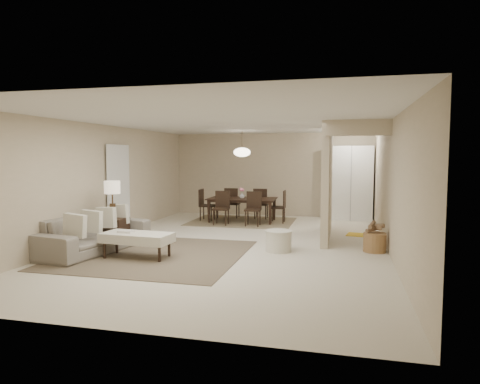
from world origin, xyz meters
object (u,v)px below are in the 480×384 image
(pantry_cabinet, at_px, (351,183))
(dining_table, at_px, (242,210))
(side_table, at_px, (113,232))
(sofa, at_px, (95,233))
(round_pouf, at_px, (279,241))
(ottoman_bench, at_px, (137,238))
(wicker_basket, at_px, (375,242))

(pantry_cabinet, xyz_separation_m, dining_table, (-2.92, -1.14, -0.72))
(pantry_cabinet, relative_size, side_table, 3.76)
(sofa, height_order, dining_table, sofa)
(round_pouf, bearing_deg, side_table, -175.92)
(pantry_cabinet, xyz_separation_m, ottoman_bench, (-3.76, -5.66, -0.69))
(side_table, bearing_deg, ottoman_bench, -41.95)
(pantry_cabinet, distance_m, ottoman_bench, 6.84)
(pantry_cabinet, relative_size, sofa, 0.89)
(sofa, relative_size, ottoman_bench, 1.83)
(side_table, distance_m, wicker_basket, 5.19)
(dining_table, bearing_deg, sofa, -115.55)
(sofa, relative_size, side_table, 4.24)
(side_table, bearing_deg, round_pouf, 4.08)
(pantry_cabinet, relative_size, ottoman_bench, 1.62)
(round_pouf, bearing_deg, wicker_basket, 12.26)
(wicker_basket, xyz_separation_m, dining_table, (-3.32, 3.01, 0.15))
(ottoman_bench, xyz_separation_m, dining_table, (0.85, 4.53, -0.03))
(ottoman_bench, bearing_deg, side_table, 142.27)
(pantry_cabinet, xyz_separation_m, round_pouf, (-1.38, -4.54, -0.85))
(pantry_cabinet, distance_m, dining_table, 3.21)
(round_pouf, bearing_deg, pantry_cabinet, 73.04)
(ottoman_bench, xyz_separation_m, wicker_basket, (4.16, 1.51, -0.18))
(side_table, distance_m, dining_table, 4.08)
(pantry_cabinet, relative_size, round_pouf, 4.10)
(pantry_cabinet, height_order, sofa, pantry_cabinet)
(sofa, relative_size, wicker_basket, 5.55)
(sofa, bearing_deg, pantry_cabinet, -33.07)
(pantry_cabinet, distance_m, wicker_basket, 4.26)
(ottoman_bench, height_order, wicker_basket, ottoman_bench)
(sofa, relative_size, round_pouf, 4.62)
(sofa, xyz_separation_m, wicker_basket, (5.20, 1.21, -0.16))
(ottoman_bench, relative_size, side_table, 2.32)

